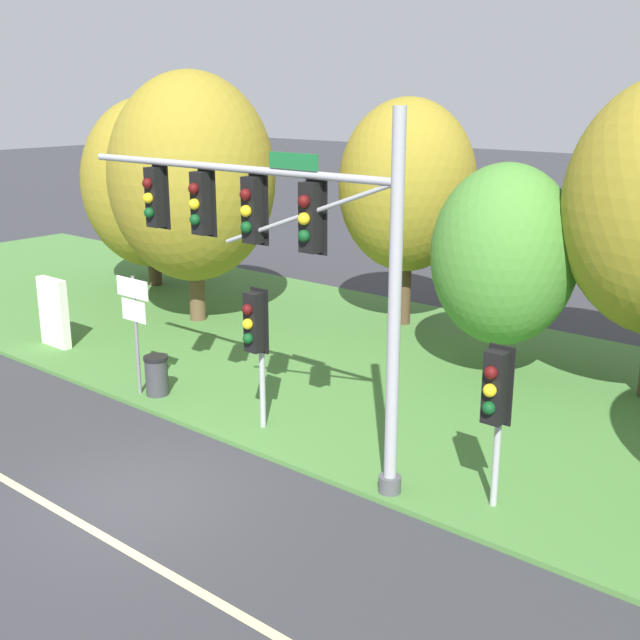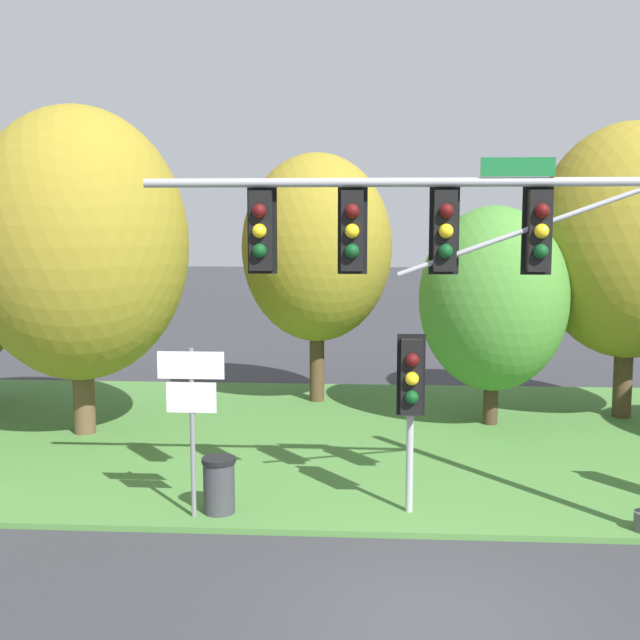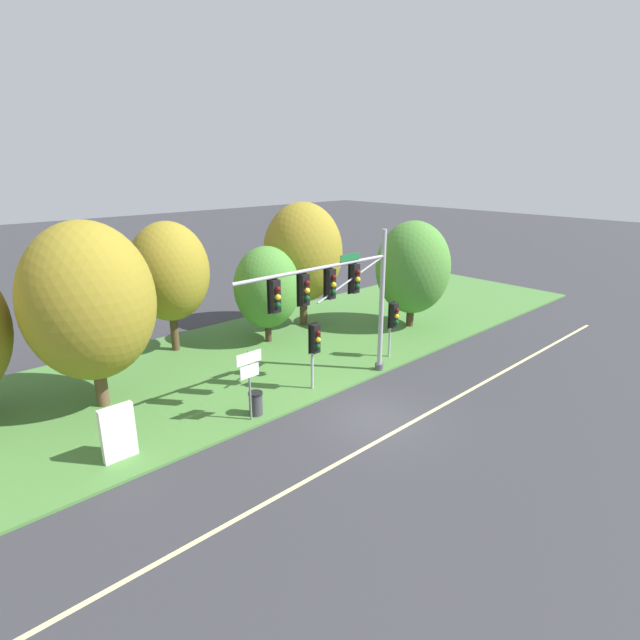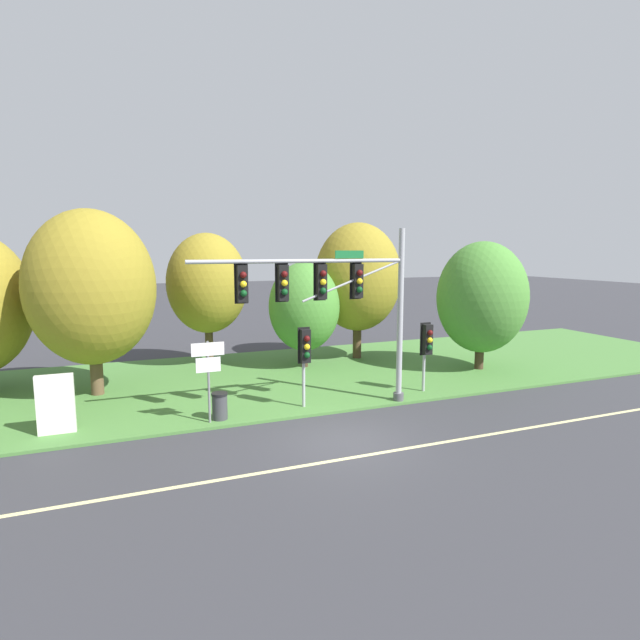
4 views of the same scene
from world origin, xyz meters
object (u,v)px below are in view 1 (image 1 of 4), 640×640
Objects in this scene: info_kiosk at (54,313)px; pedestrian_signal_further_along at (255,330)px; tree_behind_signpost at (407,186)px; traffic_signal_mast at (273,236)px; route_sign_post at (134,314)px; tree_mid_verge at (504,255)px; trash_bin at (157,375)px; pedestrian_signal_near_kerb at (495,396)px; tree_nearest_road at (150,183)px; tree_left_of_mast at (192,178)px.

pedestrian_signal_further_along is at bearing -3.39° from info_kiosk.
tree_behind_signpost is at bearing 52.60° from info_kiosk.
traffic_signal_mast is 5.05m from route_sign_post.
tree_mid_verge is (5.74, 6.50, 1.08)m from route_sign_post.
tree_mid_verge is at bearing 28.79° from info_kiosk.
tree_mid_verge is at bearing 49.51° from trash_bin.
info_kiosk is 2.04× the size of trash_bin.
traffic_signal_mast is at bearing -5.27° from trash_bin.
traffic_signal_mast is 2.69× the size of pedestrian_signal_further_along.
pedestrian_signal_near_kerb is 0.43× the size of tree_nearest_road.
trash_bin is at bearing -178.56° from pedestrian_signal_further_along.
pedestrian_signal_further_along is 6.64m from tree_mid_verge.
tree_left_of_mast reaches higher than pedestrian_signal_near_kerb.
pedestrian_signal_near_kerb is at bearing 7.72° from traffic_signal_mast.
tree_left_of_mast is at bearing 76.72° from info_kiosk.
traffic_signal_mast reaches higher than tree_mid_verge.
info_kiosk is 5.09m from trash_bin.
pedestrian_signal_further_along is at bearing 1.44° from trash_bin.
tree_nearest_road is 1.27× the size of tree_mid_verge.
info_kiosk is (-13.48, 0.36, -1.10)m from pedestrian_signal_near_kerb.
tree_left_of_mast reaches higher than info_kiosk.
info_kiosk is at bearing -103.28° from tree_left_of_mast.
tree_behind_signpost is (9.68, 1.62, 0.48)m from tree_nearest_road.
pedestrian_signal_further_along is 1.58× the size of info_kiosk.
pedestrian_signal_near_kerb is at bearing -63.11° from tree_mid_verge.
tree_left_of_mast is (-8.14, 5.22, 0.06)m from traffic_signal_mast.
route_sign_post is at bearing 178.06° from traffic_signal_mast.
route_sign_post is at bearing -9.63° from info_kiosk.
tree_behind_signpost is at bearing 103.98° from pedestrian_signal_further_along.
tree_behind_signpost is (-2.10, 8.45, 1.96)m from pedestrian_signal_further_along.
pedestrian_signal_further_along is 8.92m from tree_behind_signpost.
pedestrian_signal_near_kerb is at bearing -1.51° from info_kiosk.
tree_behind_signpost reaches higher than trash_bin.
pedestrian_signal_near_kerb is at bearing -48.37° from tree_behind_signpost.
route_sign_post is at bearing -177.18° from pedestrian_signal_near_kerb.
tree_left_of_mast reaches higher than route_sign_post.
route_sign_post is at bearing -149.20° from trash_bin.
traffic_signal_mast is at bearing -29.76° from tree_nearest_road.
trash_bin is (8.64, -6.91, -3.16)m from tree_nearest_road.
tree_left_of_mast is at bearing 125.79° from route_sign_post.
route_sign_post is 0.42× the size of tree_behind_signpost.
tree_nearest_road is 0.89× the size of tree_left_of_mast.
tree_mid_verge is at bearing -2.57° from tree_nearest_road.
pedestrian_signal_further_along is 3.55m from route_sign_post.
tree_behind_signpost reaches higher than pedestrian_signal_further_along.
tree_nearest_road is 14.03m from tree_mid_verge.
traffic_signal_mast is 4.23× the size of info_kiosk.
tree_behind_signpost reaches higher than traffic_signal_mast.
tree_behind_signpost is (5.08, 3.69, -0.18)m from tree_left_of_mast.
traffic_signal_mast reaches higher than trash_bin.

